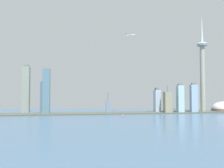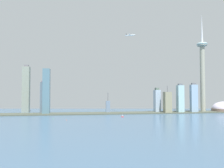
# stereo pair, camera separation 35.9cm
# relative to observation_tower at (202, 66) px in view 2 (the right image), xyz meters

# --- Properties ---
(waterfront_pier) EXTENTS (865.89, 74.51, 3.14)m
(waterfront_pier) POSITION_rel_observation_tower_xyz_m (-306.38, -9.62, -168.18)
(waterfront_pier) COLOR #484E40
(waterfront_pier) RESTS_ON ground
(observation_tower) EXTENTS (38.64, 38.64, 365.02)m
(observation_tower) POSITION_rel_observation_tower_xyz_m (0.00, 0.00, 0.00)
(observation_tower) COLOR gray
(observation_tower) RESTS_ON ground
(stadium_dome) EXTENTS (89.16, 89.16, 50.30)m
(stadium_dome) POSITION_rel_observation_tower_xyz_m (84.20, -0.58, -158.22)
(stadium_dome) COLOR #7B665A
(stadium_dome) RESTS_ON ground
(skyscraper_0) EXTENTS (13.94, 13.85, 71.42)m
(skyscraper_0) POSITION_rel_observation_tower_xyz_m (-351.56, 16.75, -148.17)
(skyscraper_0) COLOR slate
(skyscraper_0) RESTS_ON ground
(skyscraper_1) EXTENTS (13.46, 25.14, 72.02)m
(skyscraper_1) POSITION_rel_observation_tower_xyz_m (-56.10, 68.92, -136.01)
(skyscraper_1) COLOR #A9BECC
(skyscraper_1) RESTS_ON ground
(skyscraper_2) EXTENTS (19.76, 26.68, 89.06)m
(skyscraper_2) POSITION_rel_observation_tower_xyz_m (-171.71, 13.19, -127.76)
(skyscraper_2) COLOR #9CB1C8
(skyscraper_2) RESTS_ON ground
(skyscraper_3) EXTENTS (12.52, 26.13, 111.66)m
(skyscraper_3) POSITION_rel_observation_tower_xyz_m (-577.13, 25.92, -115.28)
(skyscraper_3) COLOR slate
(skyscraper_3) RESTS_ON ground
(skyscraper_4) EXTENTS (24.80, 15.11, 105.93)m
(skyscraper_4) POSITION_rel_observation_tower_xyz_m (-47.68, -22.16, -118.64)
(skyscraper_4) COLOR #88A5C1
(skyscraper_4) RESTS_ON ground
(skyscraper_5) EXTENTS (22.02, 20.46, 103.08)m
(skyscraper_5) POSITION_rel_observation_tower_xyz_m (-99.05, -21.73, -120.07)
(skyscraper_5) COLOR #9AC1C9
(skyscraper_5) RESTS_ON ground
(skyscraper_6) EXTENTS (23.86, 24.07, 95.32)m
(skyscraper_6) POSITION_rel_observation_tower_xyz_m (-149.83, -29.43, -132.70)
(skyscraper_6) COLOR gray
(skyscraper_6) RESTS_ON ground
(skyscraper_7) EXTENTS (25.02, 23.13, 173.17)m
(skyscraper_7) POSITION_rel_observation_tower_xyz_m (-644.51, 84.55, -85.30)
(skyscraper_7) COLOR gray
(skyscraper_7) RESTS_ON ground
(skyscraper_8) EXTENTS (22.78, 26.80, 151.07)m
(skyscraper_8) POSITION_rel_observation_tower_xyz_m (-560.20, -2.31, -94.21)
(skyscraper_8) COLOR slate
(skyscraper_8) RESTS_ON ground
(boat_1) EXTENTS (8.88, 17.96, 9.63)m
(boat_1) POSITION_rel_observation_tower_xyz_m (-325.46, -117.20, -168.41)
(boat_1) COLOR #AD2329
(boat_1) RESTS_ON ground
(channel_buoy_0) EXTENTS (1.51, 1.51, 2.68)m
(channel_buoy_0) POSITION_rel_observation_tower_xyz_m (-484.73, -177.44, -168.41)
(channel_buoy_0) COLOR #E54C19
(channel_buoy_0) RESTS_ON ground
(channel_buoy_2) EXTENTS (1.12, 1.12, 2.12)m
(channel_buoy_2) POSITION_rel_observation_tower_xyz_m (-521.49, -143.71, -168.69)
(channel_buoy_2) COLOR green
(channel_buoy_2) RESTS_ON ground
(airplane) EXTENTS (31.84, 28.60, 8.32)m
(airplane) POSITION_rel_observation_tower_xyz_m (-281.79, -34.70, 96.84)
(airplane) COLOR silver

